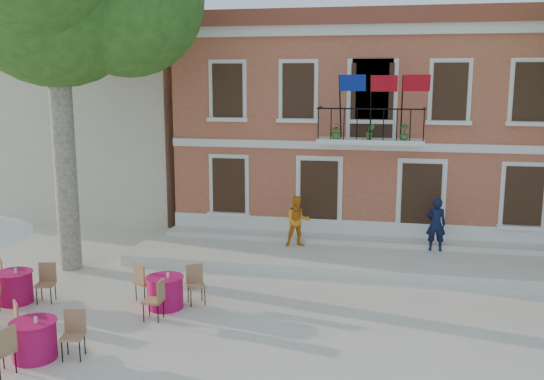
{
  "coord_description": "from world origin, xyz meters",
  "views": [
    {
      "loc": [
        2.74,
        -13.07,
        5.4
      ],
      "look_at": [
        -0.64,
        3.5,
        2.26
      ],
      "focal_mm": 40.0,
      "sensor_mm": 36.0,
      "label": 1
    }
  ],
  "objects_px": {
    "pedestrian_navy": "(436,224)",
    "cafe_table_3": "(15,286)",
    "cafe_table_4": "(165,290)",
    "cafe_table_1": "(34,338)",
    "pedestrian_orange": "(298,221)"
  },
  "relations": [
    {
      "from": "pedestrian_navy",
      "to": "cafe_table_3",
      "type": "height_order",
      "value": "pedestrian_navy"
    },
    {
      "from": "cafe_table_3",
      "to": "cafe_table_4",
      "type": "relative_size",
      "value": 0.97
    },
    {
      "from": "cafe_table_1",
      "to": "cafe_table_4",
      "type": "relative_size",
      "value": 0.98
    },
    {
      "from": "pedestrian_orange",
      "to": "cafe_table_4",
      "type": "relative_size",
      "value": 0.83
    },
    {
      "from": "pedestrian_orange",
      "to": "cafe_table_3",
      "type": "relative_size",
      "value": 0.86
    },
    {
      "from": "pedestrian_orange",
      "to": "cafe_table_3",
      "type": "xyz_separation_m",
      "value": [
        -6.12,
        -5.31,
        -0.65
      ]
    },
    {
      "from": "pedestrian_orange",
      "to": "pedestrian_navy",
      "type": "bearing_deg",
      "value": -14.62
    },
    {
      "from": "cafe_table_3",
      "to": "cafe_table_4",
      "type": "height_order",
      "value": "same"
    },
    {
      "from": "cafe_table_4",
      "to": "pedestrian_orange",
      "type": "bearing_deg",
      "value": 63.97
    },
    {
      "from": "cafe_table_1",
      "to": "cafe_table_3",
      "type": "distance_m",
      "value": 3.43
    },
    {
      "from": "pedestrian_navy",
      "to": "pedestrian_orange",
      "type": "relative_size",
      "value": 1.04
    },
    {
      "from": "pedestrian_navy",
      "to": "cafe_table_4",
      "type": "xyz_separation_m",
      "value": [
        -6.51,
        -5.24,
        -0.68
      ]
    },
    {
      "from": "cafe_table_3",
      "to": "pedestrian_navy",
      "type": "bearing_deg",
      "value": 28.86
    },
    {
      "from": "pedestrian_navy",
      "to": "cafe_table_3",
      "type": "xyz_separation_m",
      "value": [
        -10.23,
        -5.64,
        -0.68
      ]
    },
    {
      "from": "cafe_table_1",
      "to": "cafe_table_3",
      "type": "xyz_separation_m",
      "value": [
        -2.21,
        2.63,
        0.0
      ]
    }
  ]
}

